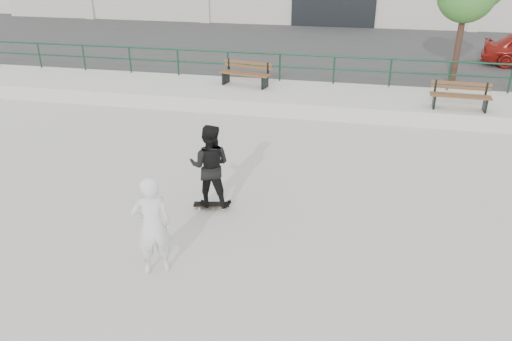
% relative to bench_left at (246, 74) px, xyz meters
% --- Properties ---
extents(ground, '(120.00, 120.00, 0.00)m').
position_rel_bench_left_xyz_m(ground, '(2.09, -9.91, -0.93)').
color(ground, '#B3AEA3').
rests_on(ground, ground).
extents(ledge, '(30.00, 3.00, 0.50)m').
position_rel_bench_left_xyz_m(ledge, '(2.09, -0.41, -0.68)').
color(ledge, beige).
rests_on(ledge, ground).
extents(parking_strip, '(60.00, 14.00, 0.50)m').
position_rel_bench_left_xyz_m(parking_strip, '(2.09, 8.09, -0.68)').
color(parking_strip, '#373737').
rests_on(parking_strip, ground).
extents(railing, '(28.00, 0.06, 1.03)m').
position_rel_bench_left_xyz_m(railing, '(2.09, 0.89, 0.32)').
color(railing, '#163D28').
rests_on(railing, ledge).
extents(bench_left, '(1.95, 0.92, 0.86)m').
position_rel_bench_left_xyz_m(bench_left, '(0.00, 0.00, 0.00)').
color(bench_left, brown).
rests_on(bench_left, ledge).
extents(bench_right, '(1.83, 0.61, 0.83)m').
position_rel_bench_left_xyz_m(bench_right, '(7.16, -1.28, -0.02)').
color(bench_right, brown).
rests_on(bench_right, ledge).
extents(skateboard, '(0.80, 0.35, 0.09)m').
position_rel_bench_left_xyz_m(skateboard, '(1.13, -8.16, -0.85)').
color(skateboard, black).
rests_on(skateboard, ground).
extents(standing_skater, '(0.94, 0.76, 1.83)m').
position_rel_bench_left_xyz_m(standing_skater, '(1.13, -8.16, 0.08)').
color(standing_skater, black).
rests_on(standing_skater, skateboard).
extents(seated_skater, '(0.80, 0.71, 1.83)m').
position_rel_bench_left_xyz_m(seated_skater, '(0.82, -10.55, -0.01)').
color(seated_skater, white).
rests_on(seated_skater, ground).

